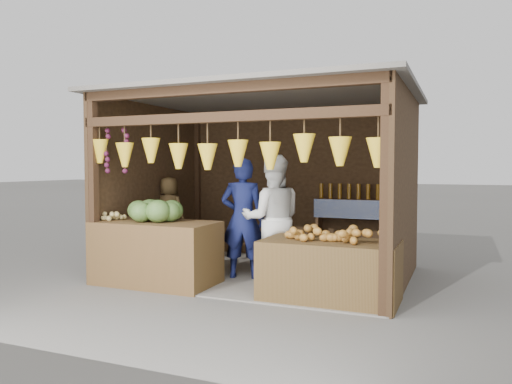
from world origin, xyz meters
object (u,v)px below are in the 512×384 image
(counter_right, at_px, (330,271))
(vendor_seated, at_px, (169,211))
(counter_left, at_px, (156,253))
(woman_standing, at_px, (272,219))
(man_standing, at_px, (243,219))

(counter_right, xyz_separation_m, vendor_seated, (-3.04, 1.25, 0.51))
(counter_left, xyz_separation_m, woman_standing, (1.43, 0.71, 0.45))
(woman_standing, bearing_deg, vendor_seated, -41.45)
(man_standing, xyz_separation_m, woman_standing, (0.46, -0.02, 0.02))
(counter_right, relative_size, man_standing, 0.93)
(counter_right, xyz_separation_m, woman_standing, (-0.97, 0.63, 0.52))
(counter_right, relative_size, woman_standing, 0.91)
(man_standing, distance_m, vendor_seated, 1.71)
(vendor_seated, bearing_deg, counter_right, 158.75)
(man_standing, relative_size, vendor_seated, 1.54)
(counter_left, relative_size, vendor_seated, 1.48)
(counter_right, distance_m, woman_standing, 1.27)
(counter_left, distance_m, woman_standing, 1.66)
(counter_left, height_order, vendor_seated, vendor_seated)
(counter_right, bearing_deg, woman_standing, 147.01)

